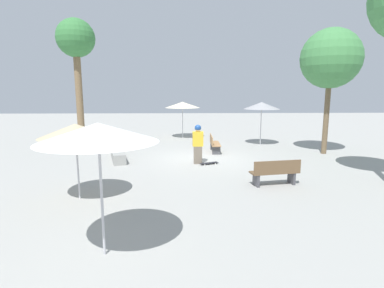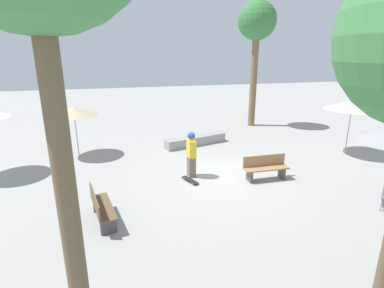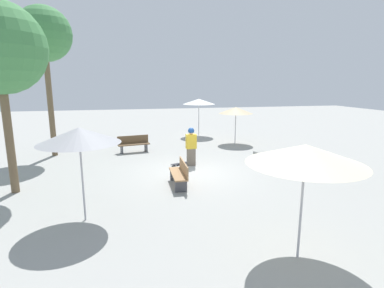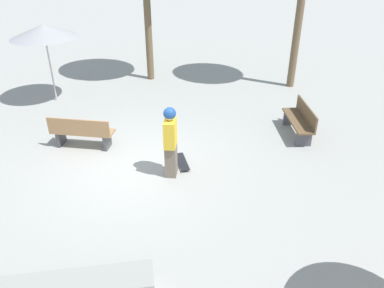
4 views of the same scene
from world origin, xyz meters
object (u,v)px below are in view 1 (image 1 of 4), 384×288
shade_umbrella_cream (183,105)px  shade_umbrella_tan (75,131)px  concrete_ledge (117,153)px  bench_far (214,144)px  skateboard (209,163)px  shade_umbrella_grey (262,106)px  palm_tree_far_back (76,43)px  shade_umbrella_white (98,133)px  palm_tree_center_right (331,59)px  skater_main (198,143)px  bench_near (275,173)px

shade_umbrella_cream → shade_umbrella_tan: shade_umbrella_cream is taller
concrete_ledge → bench_far: (-1.22, 4.60, 0.21)m
skateboard → bench_far: (-2.63, 0.48, 0.37)m
concrete_ledge → bench_far: bench_far is taller
shade_umbrella_cream → shade_umbrella_grey: bearing=58.3°
shade_umbrella_cream → palm_tree_far_back: bearing=-75.3°
concrete_ledge → shade_umbrella_tan: shade_umbrella_tan is taller
shade_umbrella_white → palm_tree_far_back: (-12.85, -4.60, 3.49)m
skateboard → bench_far: bench_far is taller
concrete_ledge → shade_umbrella_tan: size_ratio=1.50×
shade_umbrella_cream → palm_tree_center_right: 9.10m
palm_tree_center_right → bench_far: bearing=-96.0°
skater_main → shade_umbrella_white: (7.17, -2.11, 1.40)m
skateboard → skater_main: bearing=138.4°
concrete_ledge → shade_umbrella_white: bearing=10.4°
bench_near → palm_tree_far_back: (-8.79, -9.06, 5.36)m
concrete_ledge → bench_far: 4.76m
skater_main → bench_far: (-2.45, 0.95, -0.47)m
shade_umbrella_tan → shade_umbrella_white: (3.02, 1.46, 0.34)m
concrete_ledge → palm_tree_far_back: bearing=-145.5°
skateboard → shade_umbrella_tan: bearing=-156.5°
bench_far → palm_tree_center_right: bearing=85.4°
bench_far → shade_umbrella_cream: size_ratio=0.68×
skater_main → shade_umbrella_cream: 7.42m
palm_tree_center_right → shade_umbrella_white: bearing=-43.0°
concrete_ledge → shade_umbrella_grey: shade_umbrella_grey is taller
palm_tree_far_back → palm_tree_center_right: (3.79, 13.04, -1.27)m
concrete_ledge → shade_umbrella_white: shade_umbrella_white is taller
skateboard → palm_tree_far_back: size_ratio=0.11×
shade_umbrella_grey → palm_tree_center_right: size_ratio=0.41×
concrete_ledge → shade_umbrella_tan: (5.38, 0.07, 1.73)m
palm_tree_far_back → bench_near: bearing=45.9°
shade_umbrella_grey → bench_near: bearing=-11.1°
bench_far → palm_tree_far_back: size_ratio=0.23×
shade_umbrella_grey → shade_umbrella_cream: size_ratio=1.03×
palm_tree_center_right → concrete_ledge: bearing=-86.2°
skater_main → shade_umbrella_white: bearing=-108.5°
skateboard → bench_far: 2.70m
skater_main → shade_umbrella_tan: 5.58m
shade_umbrella_grey → shade_umbrella_white: shade_umbrella_white is taller
concrete_ledge → shade_umbrella_cream: size_ratio=1.35×
concrete_ledge → palm_tree_far_back: (-4.45, -3.06, 5.57)m
bench_far → skater_main: bearing=-19.7°
shade_umbrella_cream → shade_umbrella_white: 14.53m
skateboard → shade_umbrella_grey: bearing=33.4°
skateboard → bench_near: bearing=-78.2°
bench_near → shade_umbrella_grey: (-7.62, 1.50, 1.81)m
shade_umbrella_tan → palm_tree_center_right: palm_tree_center_right is taller
shade_umbrella_cream → shade_umbrella_tan: 11.81m
bench_near → shade_umbrella_grey: size_ratio=0.68×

